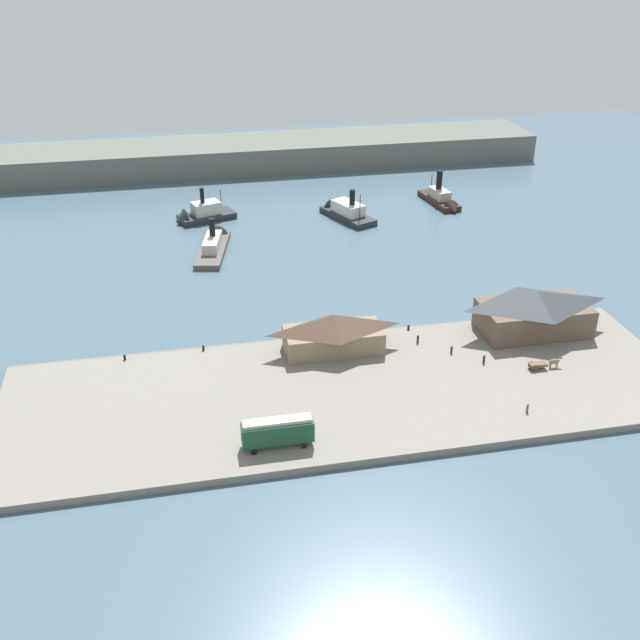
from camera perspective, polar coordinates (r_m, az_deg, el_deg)
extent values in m
plane|color=#476070|center=(140.21, 0.10, -0.85)|extent=(320.00, 320.00, 0.00)
cube|color=gray|center=(121.51, 2.21, -5.49)|extent=(110.00, 36.00, 1.20)
cube|color=#666159|center=(136.88, 0.41, -1.37)|extent=(110.00, 0.80, 1.00)
cube|color=#847056|center=(130.74, 1.02, -1.52)|extent=(16.93, 7.51, 4.05)
pyramid|color=brown|center=(129.06, 1.03, -0.17)|extent=(17.27, 7.89, 2.94)
cube|color=brown|center=(141.99, 15.93, 0.15)|extent=(19.40, 10.42, 5.36)
pyramid|color=#33383D|center=(140.22, 16.14, 1.61)|extent=(19.79, 10.94, 2.72)
cube|color=#1E4C2D|center=(107.63, -3.25, -8.48)|extent=(10.27, 2.68, 3.14)
cube|color=beige|center=(106.56, -3.28, -7.69)|extent=(9.86, 1.88, 0.50)
cylinder|color=black|center=(110.33, -1.46, -8.71)|extent=(0.90, 0.18, 0.90)
cylinder|color=black|center=(108.22, -1.21, -9.54)|extent=(0.90, 0.18, 0.90)
cylinder|color=black|center=(109.58, -5.21, -9.13)|extent=(0.90, 0.18, 0.90)
cylinder|color=black|center=(107.46, -5.04, -9.97)|extent=(0.90, 0.18, 0.90)
cube|color=brown|center=(131.05, 16.25, -3.27)|extent=(2.97, 1.30, 0.50)
cylinder|color=#4C3828|center=(131.27, 15.77, -3.27)|extent=(1.20, 0.10, 1.20)
cylinder|color=#4C3828|center=(130.30, 16.01, -3.55)|extent=(1.20, 0.10, 1.20)
ellipsoid|color=#7A6651|center=(132.21, 17.38, -3.03)|extent=(2.00, 0.70, 0.90)
ellipsoid|color=#7A6651|center=(132.45, 17.84, -2.77)|extent=(0.70, 0.32, 0.44)
cylinder|color=#7A6651|center=(132.93, 17.54, -3.18)|extent=(0.16, 0.16, 1.00)
cylinder|color=#7A6651|center=(132.64, 17.61, -3.26)|extent=(0.16, 0.16, 1.00)
cylinder|color=#7A6651|center=(132.39, 17.08, -3.24)|extent=(0.16, 0.16, 1.00)
cylinder|color=#7A6651|center=(132.09, 17.16, -3.32)|extent=(0.16, 0.16, 1.00)
cylinder|color=#6B5B4C|center=(119.67, 15.49, -6.49)|extent=(0.38, 0.38, 1.30)
sphere|color=#CCA889|center=(119.25, 15.54, -6.19)|extent=(0.24, 0.24, 0.24)
cylinder|color=#232328|center=(130.58, 12.37, -2.95)|extent=(0.40, 0.40, 1.38)
sphere|color=#CCA889|center=(130.18, 12.40, -2.64)|extent=(0.25, 0.25, 0.25)
cylinder|color=#232328|center=(132.42, 9.97, -2.26)|extent=(0.38, 0.38, 1.28)
sphere|color=#CCA889|center=(132.04, 10.00, -1.97)|extent=(0.23, 0.23, 0.23)
cylinder|color=#232328|center=(134.73, 7.45, -1.46)|extent=(0.41, 0.41, 1.40)
sphere|color=#CCA889|center=(134.33, 7.47, -1.15)|extent=(0.26, 0.26, 0.26)
cylinder|color=black|center=(138.95, 6.75, -0.57)|extent=(0.44, 0.44, 0.90)
cylinder|color=black|center=(132.98, -8.87, -2.12)|extent=(0.44, 0.44, 0.90)
cylinder|color=black|center=(132.92, -14.64, -2.77)|extent=(0.44, 0.44, 0.90)
cube|color=black|center=(209.04, 9.03, 8.95)|extent=(7.19, 16.81, 1.52)
cone|color=black|center=(202.34, 10.10, 8.23)|extent=(4.87, 3.52, 4.51)
cube|color=#B2A893|center=(208.42, 9.07, 9.47)|extent=(4.43, 7.80, 2.47)
cylinder|color=black|center=(207.83, 9.07, 10.50)|extent=(1.60, 1.60, 4.97)
cylinder|color=brown|center=(212.08, 8.48, 10.23)|extent=(0.24, 0.24, 5.23)
cube|color=#23282D|center=(196.75, -8.61, 7.78)|extent=(15.41, 10.67, 1.58)
cone|color=#23282D|center=(194.50, -10.53, 7.39)|extent=(4.27, 6.39, 5.90)
cube|color=beige|center=(195.97, -8.65, 8.43)|extent=(7.98, 6.42, 3.11)
cylinder|color=black|center=(194.57, -8.96, 9.35)|extent=(1.08, 1.08, 3.86)
cylinder|color=brown|center=(196.99, -7.54, 9.03)|extent=(0.24, 0.24, 5.85)
cube|color=#23282D|center=(195.19, 2.13, 7.91)|extent=(12.30, 17.84, 1.53)
cone|color=#23282D|center=(201.56, 0.69, 8.58)|extent=(6.33, 4.97, 5.60)
cube|color=silver|center=(194.46, 2.14, 8.51)|extent=(7.76, 10.11, 2.84)
cylinder|color=black|center=(192.07, 2.47, 9.32)|extent=(1.44, 1.44, 3.88)
cylinder|color=brown|center=(190.09, 3.06, 8.61)|extent=(0.24, 0.24, 6.47)
cube|color=#514C47|center=(176.04, -8.15, 5.31)|extent=(10.09, 21.90, 1.28)
cone|color=#514C47|center=(185.74, -7.72, 6.57)|extent=(5.91, 4.81, 5.23)
cube|color=beige|center=(175.35, -8.20, 5.87)|extent=(5.38, 10.58, 2.40)
cylinder|color=black|center=(175.34, -8.21, 7.01)|extent=(1.35, 1.35, 4.12)
cube|color=#60665B|center=(240.25, -5.33, 12.47)|extent=(180.00, 24.00, 8.00)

